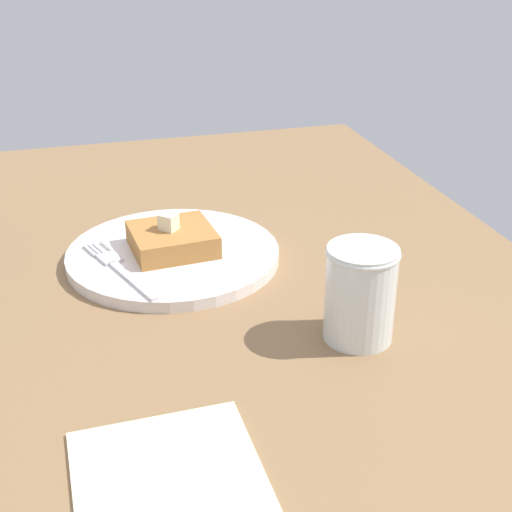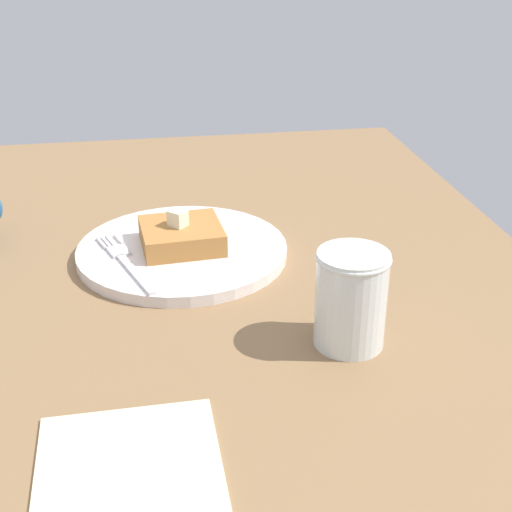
# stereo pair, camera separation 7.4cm
# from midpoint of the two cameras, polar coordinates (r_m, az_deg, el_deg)

# --- Properties ---
(table_surface) EXTENTS (0.96, 0.96, 0.03)m
(table_surface) POSITION_cam_midpoint_polar(r_m,az_deg,el_deg) (0.84, -13.97, -1.80)
(table_surface) COLOR olive
(table_surface) RESTS_ON ground
(plate) EXTENTS (0.25, 0.25, 0.01)m
(plate) POSITION_cam_midpoint_polar(r_m,az_deg,el_deg) (0.84, -9.18, 0.19)
(plate) COLOR silver
(plate) RESTS_ON table_surface
(toast_slice_center) EXTENTS (0.10, 0.09, 0.03)m
(toast_slice_center) POSITION_cam_midpoint_polar(r_m,az_deg,el_deg) (0.83, -9.27, 1.34)
(toast_slice_center) COLOR #AA7036
(toast_slice_center) RESTS_ON plate
(butter_pat_primary) EXTENTS (0.03, 0.03, 0.02)m
(butter_pat_primary) POSITION_cam_midpoint_polar(r_m,az_deg,el_deg) (0.82, -9.59, 2.66)
(butter_pat_primary) COLOR #F1EAC6
(butter_pat_primary) RESTS_ON toast_slice_center
(fork) EXTENTS (0.07, 0.16, 0.00)m
(fork) POSITION_cam_midpoint_polar(r_m,az_deg,el_deg) (0.81, -13.71, -0.87)
(fork) COLOR silver
(fork) RESTS_ON plate
(syrup_jar) EXTENTS (0.07, 0.07, 0.09)m
(syrup_jar) POSITION_cam_midpoint_polar(r_m,az_deg,el_deg) (0.67, 5.19, -3.37)
(syrup_jar) COLOR #5B2C10
(syrup_jar) RESTS_ON table_surface
(napkin) EXTENTS (0.14, 0.14, 0.00)m
(napkin) POSITION_cam_midpoint_polar(r_m,az_deg,el_deg) (0.55, -11.03, -17.23)
(napkin) COLOR beige
(napkin) RESTS_ON table_surface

